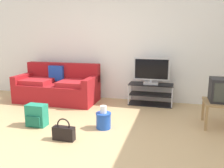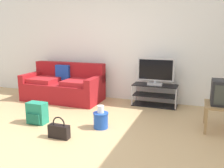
% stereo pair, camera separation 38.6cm
% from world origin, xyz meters
% --- Properties ---
extents(ground_plane, '(9.00, 9.80, 0.02)m').
position_xyz_m(ground_plane, '(0.00, 0.00, -0.01)').
color(ground_plane, tan).
extents(wall_back, '(9.00, 0.10, 2.70)m').
position_xyz_m(wall_back, '(0.00, 2.45, 1.35)').
color(wall_back, white).
rests_on(wall_back, ground_plane).
extents(couch, '(1.80, 0.87, 0.85)m').
position_xyz_m(couch, '(-1.19, 1.86, 0.32)').
color(couch, maroon).
rests_on(couch, ground_plane).
extents(tv_stand, '(0.95, 0.40, 0.46)m').
position_xyz_m(tv_stand, '(0.90, 2.13, 0.23)').
color(tv_stand, black).
rests_on(tv_stand, ground_plane).
extents(flat_tv, '(0.76, 0.22, 0.57)m').
position_xyz_m(flat_tv, '(0.90, 2.11, 0.74)').
color(flat_tv, '#B2B2B7').
rests_on(flat_tv, tv_stand).
extents(side_table, '(0.55, 0.55, 0.43)m').
position_xyz_m(side_table, '(2.15, 1.14, 0.37)').
color(side_table, '#9E7A4C').
rests_on(side_table, ground_plane).
extents(backpack, '(0.33, 0.27, 0.37)m').
position_xyz_m(backpack, '(-0.81, 0.38, 0.18)').
color(backpack, '#238466').
rests_on(backpack, ground_plane).
extents(handbag, '(0.32, 0.11, 0.33)m').
position_xyz_m(handbag, '(-0.13, -0.01, 0.11)').
color(handbag, black).
rests_on(handbag, ground_plane).
extents(cleaning_bucket, '(0.25, 0.25, 0.38)m').
position_xyz_m(cleaning_bucket, '(0.30, 0.56, 0.16)').
color(cleaning_bucket, blue).
rests_on(cleaning_bucket, ground_plane).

